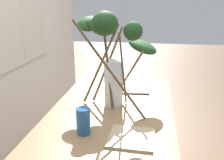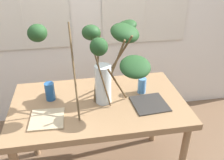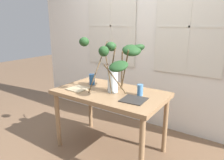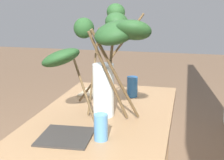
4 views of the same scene
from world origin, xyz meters
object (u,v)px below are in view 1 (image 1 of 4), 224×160
(dining_table, at_px, (113,119))
(drinking_glass_blue_right, at_px, (111,80))
(vase_with_branches, at_px, (112,46))
(drinking_glass_blue_left, at_px, (83,121))
(plate_square_left, at_px, (131,138))
(plate_square_right, at_px, (132,88))

(dining_table, distance_m, drinking_glass_blue_right, 0.39)
(vase_with_branches, distance_m, drinking_glass_blue_left, 0.54)
(dining_table, xyz_separation_m, vase_with_branches, (0.09, 0.02, 0.46))
(plate_square_left, distance_m, plate_square_right, 0.73)
(vase_with_branches, distance_m, plate_square_right, 0.48)
(dining_table, bearing_deg, drinking_glass_blue_left, 164.76)
(drinking_glass_blue_right, bearing_deg, drinking_glass_blue_left, 178.08)
(plate_square_left, bearing_deg, plate_square_right, 4.31)
(vase_with_branches, height_order, plate_square_right, vase_with_branches)
(vase_with_branches, relative_size, drinking_glass_blue_left, 5.69)
(dining_table, height_order, drinking_glass_blue_right, drinking_glass_blue_right)
(vase_with_branches, relative_size, drinking_glass_blue_right, 6.28)
(drinking_glass_blue_left, height_order, plate_square_left, drinking_glass_blue_left)
(drinking_glass_blue_right, relative_size, plate_square_left, 0.57)
(dining_table, height_order, drinking_glass_blue_left, drinking_glass_blue_left)
(drinking_glass_blue_left, bearing_deg, vase_with_branches, -9.86)
(drinking_glass_blue_left, bearing_deg, plate_square_right, -15.01)
(vase_with_branches, bearing_deg, drinking_glass_blue_right, 11.30)
(vase_with_branches, bearing_deg, drinking_glass_blue_left, 170.14)
(drinking_glass_blue_right, distance_m, plate_square_right, 0.18)
(plate_square_left, relative_size, plate_square_right, 0.91)
(plate_square_left, xyz_separation_m, plate_square_right, (0.73, 0.05, -0.00))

